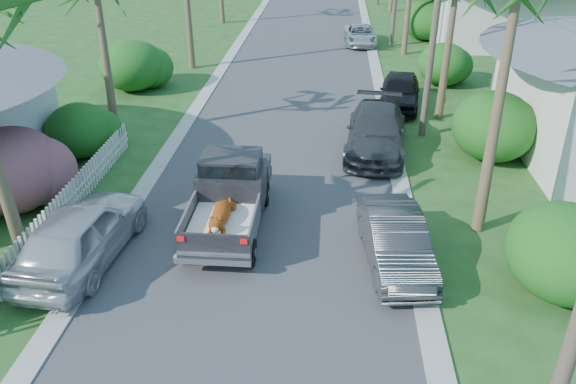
# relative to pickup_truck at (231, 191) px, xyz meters

# --- Properties ---
(ground) EXTENTS (120.00, 120.00, 0.00)m
(ground) POSITION_rel_pickup_truck_xyz_m (1.00, -5.73, -1.01)
(ground) COLOR #22481B
(ground) RESTS_ON ground
(road) EXTENTS (8.00, 100.00, 0.02)m
(road) POSITION_rel_pickup_truck_xyz_m (1.00, 19.27, -1.00)
(road) COLOR #38383A
(road) RESTS_ON ground
(curb_left) EXTENTS (0.60, 100.00, 0.06)m
(curb_left) POSITION_rel_pickup_truck_xyz_m (-3.30, 19.27, -0.98)
(curb_left) COLOR #A5A39E
(curb_left) RESTS_ON ground
(curb_right) EXTENTS (0.60, 100.00, 0.06)m
(curb_right) POSITION_rel_pickup_truck_xyz_m (5.30, 19.27, -0.98)
(curb_right) COLOR #A5A39E
(curb_right) RESTS_ON ground
(pickup_truck) EXTENTS (1.98, 5.12, 2.06)m
(pickup_truck) POSITION_rel_pickup_truck_xyz_m (0.00, 0.00, 0.00)
(pickup_truck) COLOR black
(pickup_truck) RESTS_ON ground
(parked_car_rn) EXTENTS (1.94, 4.32, 1.38)m
(parked_car_rn) POSITION_rel_pickup_truck_xyz_m (4.67, -1.83, -0.32)
(parked_car_rn) COLOR #2E3134
(parked_car_rn) RESTS_ON ground
(parked_car_rm) EXTENTS (2.68, 5.55, 1.56)m
(parked_car_rm) POSITION_rel_pickup_truck_xyz_m (4.60, 5.58, -0.23)
(parked_car_rm) COLOR #313336
(parked_car_rm) RESTS_ON ground
(parked_car_rf) EXTENTS (2.33, 4.53, 1.47)m
(parked_car_rf) POSITION_rel_pickup_truck_xyz_m (5.96, 10.63, -0.27)
(parked_car_rf) COLOR black
(parked_car_rf) RESTS_ON ground
(parked_car_rd) EXTENTS (2.11, 4.29, 1.17)m
(parked_car_rd) POSITION_rel_pickup_truck_xyz_m (4.60, 22.56, -0.42)
(parked_car_rd) COLOR silver
(parked_car_rd) RESTS_ON ground
(parked_car_ln) EXTENTS (2.38, 5.06, 1.67)m
(parked_car_ln) POSITION_rel_pickup_truck_xyz_m (-3.59, -2.37, -0.17)
(parked_car_ln) COLOR #BBBDC3
(parked_car_ln) RESTS_ON ground
(shrub_l_b) EXTENTS (3.00, 3.30, 2.60)m
(shrub_l_b) POSITION_rel_pickup_truck_xyz_m (-6.80, 0.27, 0.29)
(shrub_l_b) COLOR #C31B6E
(shrub_l_b) RESTS_ON ground
(shrub_l_c) EXTENTS (2.40, 2.64, 2.00)m
(shrub_l_c) POSITION_rel_pickup_truck_xyz_m (-6.40, 4.27, -0.01)
(shrub_l_c) COLOR #154C15
(shrub_l_c) RESTS_ON ground
(shrub_l_d) EXTENTS (3.20, 3.52, 2.40)m
(shrub_l_d) POSITION_rel_pickup_truck_xyz_m (-7.00, 12.27, 0.19)
(shrub_l_d) COLOR #154C15
(shrub_l_d) RESTS_ON ground
(shrub_r_a) EXTENTS (2.80, 3.08, 2.30)m
(shrub_r_a) POSITION_rel_pickup_truck_xyz_m (8.60, -2.73, 0.14)
(shrub_r_a) COLOR #154C15
(shrub_r_a) RESTS_ON ground
(shrub_r_b) EXTENTS (3.00, 3.30, 2.50)m
(shrub_r_b) POSITION_rel_pickup_truck_xyz_m (8.80, 5.27, 0.24)
(shrub_r_b) COLOR #154C15
(shrub_r_b) RESTS_ON ground
(shrub_r_c) EXTENTS (2.60, 2.86, 2.10)m
(shrub_r_c) POSITION_rel_pickup_truck_xyz_m (8.50, 14.27, 0.04)
(shrub_r_c) COLOR #154C15
(shrub_r_c) RESTS_ON ground
(shrub_r_d) EXTENTS (3.20, 3.52, 2.60)m
(shrub_r_d) POSITION_rel_pickup_truck_xyz_m (9.00, 24.27, 0.29)
(shrub_r_d) COLOR #154C15
(shrub_r_d) RESTS_ON ground
(picket_fence) EXTENTS (0.10, 11.00, 1.00)m
(picket_fence) POSITION_rel_pickup_truck_xyz_m (-5.00, -0.23, -0.51)
(picket_fence) COLOR white
(picket_fence) RESTS_ON ground
(house_right_far) EXTENTS (9.00, 8.00, 4.60)m
(house_right_far) POSITION_rel_pickup_truck_xyz_m (14.00, 24.27, 1.11)
(house_right_far) COLOR silver
(house_right_far) RESTS_ON ground
(utility_pole_b) EXTENTS (1.60, 0.26, 9.00)m
(utility_pole_b) POSITION_rel_pickup_truck_xyz_m (6.60, 7.27, 3.59)
(utility_pole_b) COLOR brown
(utility_pole_b) RESTS_ON ground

